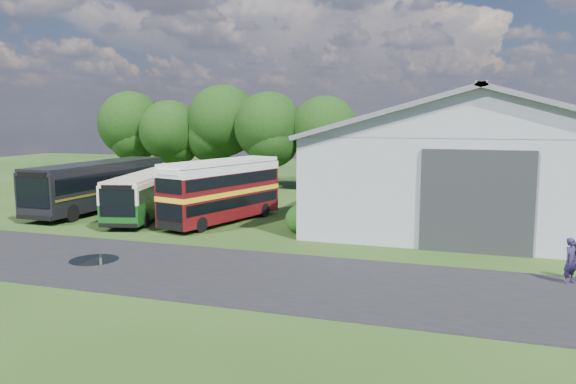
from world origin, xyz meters
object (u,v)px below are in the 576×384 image
(visitor_a, at_px, (571,261))
(bus_green_single, at_px, (147,194))
(storage_shed, at_px, (478,152))
(bus_maroon_double, at_px, (222,191))
(bus_dark_single, at_px, (99,185))

(visitor_a, bearing_deg, bus_green_single, 118.67)
(storage_shed, xyz_separation_m, bus_maroon_double, (-14.97, -8.55, -2.22))
(bus_dark_single, xyz_separation_m, visitor_a, (28.77, -8.95, -0.90))
(storage_shed, relative_size, bus_dark_single, 2.01)
(storage_shed, bearing_deg, visitor_a, -77.31)
(bus_maroon_double, height_order, visitor_a, bus_maroon_double)
(bus_maroon_double, relative_size, visitor_a, 5.16)
(bus_maroon_double, xyz_separation_m, visitor_a, (18.58, -7.50, -1.04))
(bus_green_single, distance_m, visitor_a, 25.27)
(bus_green_single, bearing_deg, bus_maroon_double, -16.12)
(storage_shed, bearing_deg, bus_maroon_double, -150.28)
(storage_shed, xyz_separation_m, visitor_a, (3.61, -16.04, -3.26))
(storage_shed, distance_m, bus_dark_single, 26.25)
(bus_dark_single, bearing_deg, bus_maroon_double, -7.35)
(bus_maroon_double, relative_size, bus_dark_single, 0.76)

